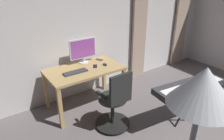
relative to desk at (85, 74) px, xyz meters
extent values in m
cube|color=silver|center=(-1.05, -0.52, 0.67)|extent=(5.40, 0.10, 2.66)
cube|color=tan|center=(-3.08, -0.41, 0.55)|extent=(0.43, 0.06, 2.42)
cube|color=tan|center=(-1.62, -0.41, 0.55)|extent=(0.38, 0.06, 2.42)
cube|color=tan|center=(0.00, 0.00, 0.08)|extent=(1.31, 0.75, 0.04)
cube|color=tan|center=(-0.62, 0.33, -0.30)|extent=(0.06, 0.06, 0.72)
cube|color=tan|center=(0.62, 0.33, -0.30)|extent=(0.06, 0.06, 0.72)
cube|color=tan|center=(-0.62, -0.33, -0.30)|extent=(0.06, 0.06, 0.72)
cube|color=tan|center=(0.62, -0.33, -0.30)|extent=(0.06, 0.06, 0.72)
cylinder|color=black|center=(-0.08, 0.74, -0.62)|extent=(0.56, 0.56, 0.02)
sphere|color=black|center=(-0.34, 0.74, -0.63)|extent=(0.05, 0.05, 0.05)
sphere|color=black|center=(-0.15, 0.50, -0.63)|extent=(0.05, 0.05, 0.05)
sphere|color=black|center=(0.13, 0.60, -0.63)|extent=(0.05, 0.05, 0.05)
sphere|color=black|center=(0.13, 0.90, -0.63)|extent=(0.05, 0.05, 0.05)
sphere|color=black|center=(-0.16, 0.99, -0.63)|extent=(0.05, 0.05, 0.05)
cylinder|color=black|center=(-0.08, 0.74, -0.40)|extent=(0.06, 0.06, 0.44)
cylinder|color=#202724|center=(-0.08, 0.74, -0.15)|extent=(0.45, 0.45, 0.05)
cube|color=black|center=(-0.08, 0.94, 0.10)|extent=(0.37, 0.06, 0.46)
cube|color=black|center=(0.12, 0.75, -0.02)|extent=(0.04, 0.24, 0.03)
cube|color=black|center=(-0.28, 0.74, -0.02)|extent=(0.04, 0.24, 0.03)
cylinder|color=silver|center=(-0.12, -0.25, 0.10)|extent=(0.18, 0.18, 0.01)
cylinder|color=silver|center=(-0.12, -0.25, 0.15)|extent=(0.04, 0.04, 0.08)
cube|color=silver|center=(-0.12, -0.26, 0.37)|extent=(0.52, 0.03, 0.37)
cube|color=purple|center=(-0.12, -0.24, 0.37)|extent=(0.48, 0.01, 0.32)
cube|color=#333338|center=(0.20, 0.07, 0.11)|extent=(0.41, 0.13, 0.02)
ellipsoid|color=#232328|center=(-0.38, 0.08, 0.12)|extent=(0.06, 0.10, 0.04)
cube|color=black|center=(-0.20, 0.03, 0.10)|extent=(0.13, 0.16, 0.01)
cube|color=#333338|center=(-0.43, -0.20, 0.10)|extent=(0.12, 0.16, 0.01)
cylinder|color=black|center=(-1.05, 1.39, -0.33)|extent=(0.37, 0.08, 0.66)
cylinder|color=black|center=(-1.05, 1.39, -0.33)|extent=(0.37, 0.08, 0.66)
cube|color=#333338|center=(-1.05, 1.39, 0.04)|extent=(1.23, 0.47, 0.09)
cube|color=white|center=(-1.04, 1.44, 0.09)|extent=(1.12, 0.32, 0.01)
cone|color=#B7BCC1|center=(0.63, 2.48, 1.07)|extent=(0.33, 0.33, 0.20)
camera|label=1|loc=(1.45, 2.91, 1.53)|focal=32.44mm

